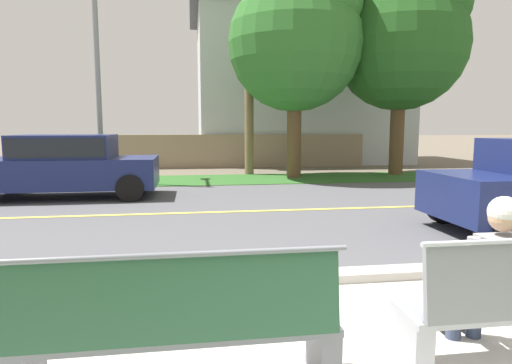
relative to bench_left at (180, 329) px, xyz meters
The scene contains 13 objects.
ground_plane 7.68m from the bench_left, 80.30° to the left, with size 140.00×140.00×0.00m, color #665B4C.
curb_edge 2.34m from the bench_left, 55.88° to the left, with size 44.00×0.30×0.11m, color #ADA89E.
street_asphalt 6.21m from the bench_left, 77.96° to the left, with size 52.00×8.00×0.01m, color #515156.
road_centre_line 6.21m from the bench_left, 77.96° to the left, with size 48.00×0.14×0.01m, color #E0CC4C.
far_verge_grass 11.59m from the bench_left, 83.60° to the left, with size 48.00×2.80×0.02m, color #2D6026.
bench_left is the anchor object (origin of this frame).
seated_person_grey 2.30m from the bench_left, ahead, with size 0.52×0.68×1.25m.
car_navy_near 8.96m from the bench_left, 109.17° to the left, with size 4.30×1.86×1.54m.
streetlamp 12.13m from the bench_left, 103.11° to the left, with size 0.24×2.10×6.88m.
shade_tree_far_left 13.06m from the bench_left, 72.60° to the left, with size 4.45×4.45×7.35m.
shade_tree_left 14.87m from the bench_left, 57.94° to the left, with size 4.59×4.59×7.57m.
garden_wall 15.77m from the bench_left, 86.33° to the left, with size 13.00×0.36×1.40m, color gray.
house_across_street 19.97m from the bench_left, 74.18° to the left, with size 10.51×6.91×7.61m.
Camera 1 is at (-1.20, -2.22, 1.74)m, focal length 30.54 mm.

